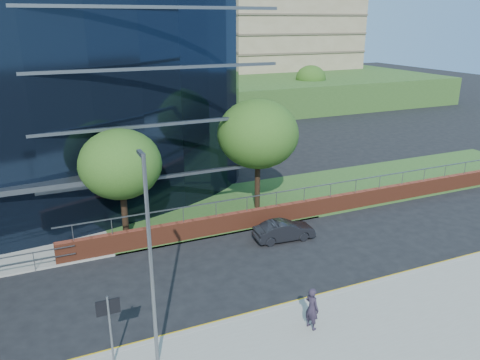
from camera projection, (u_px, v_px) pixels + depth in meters
name	position (u px, v px, depth m)	size (l,w,h in m)	color
grass_verge	(346.00, 187.00, 35.69)	(36.00, 8.00, 0.12)	#2D511E
retaining_wall	(330.00, 205.00, 30.78)	(34.00, 0.40, 2.11)	brown
apartment_block	(220.00, 27.00, 75.16)	(60.00, 42.00, 30.00)	#2D511E
street_sign	(109.00, 316.00, 16.67)	(0.85, 0.09, 2.80)	slate
tree_far_c	(120.00, 164.00, 26.02)	(4.62, 4.62, 6.51)	black
tree_far_d	(258.00, 134.00, 30.11)	(5.28, 5.28, 7.44)	black
tree_dist_e	(211.00, 83.00, 59.34)	(4.62, 4.62, 6.51)	black
tree_dist_f	(311.00, 78.00, 67.28)	(4.29, 4.29, 6.05)	black
streetlight_east	(150.00, 258.00, 15.99)	(0.15, 0.77, 8.00)	slate
parked_car	(284.00, 231.00, 27.09)	(1.24, 3.54, 1.17)	black
pedestrian	(312.00, 308.00, 18.94)	(0.67, 0.44, 1.84)	#292030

